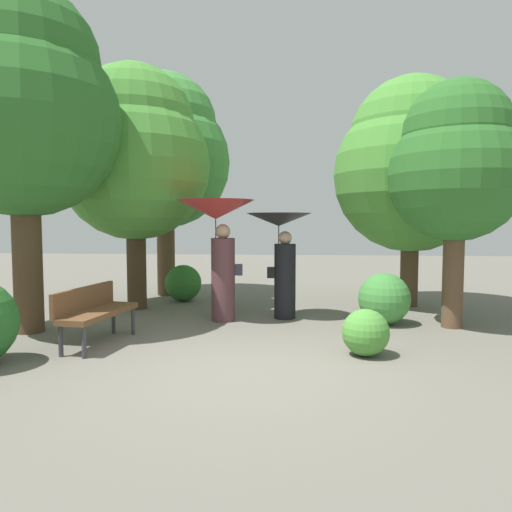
# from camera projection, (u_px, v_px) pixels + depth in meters

# --- Properties ---
(ground_plane) EXTENTS (40.00, 40.00, 0.00)m
(ground_plane) POSITION_uv_depth(u_px,v_px,m) (234.00, 367.00, 5.74)
(ground_plane) COLOR #6B665B
(person_left) EXTENTS (1.37, 1.37, 2.15)m
(person_left) POSITION_uv_depth(u_px,v_px,m) (218.00, 230.00, 8.37)
(person_left) COLOR #563338
(person_left) RESTS_ON ground
(person_right) EXTENTS (1.19, 1.19, 1.92)m
(person_right) POSITION_uv_depth(u_px,v_px,m) (281.00, 243.00, 8.61)
(person_right) COLOR black
(person_right) RESTS_ON ground
(park_bench) EXTENTS (0.70, 1.55, 0.83)m
(park_bench) POSITION_uv_depth(u_px,v_px,m) (94.00, 309.00, 6.80)
(park_bench) COLOR #38383D
(park_bench) RESTS_ON ground
(tree_near_left) EXTENTS (3.00, 3.00, 4.88)m
(tree_near_left) POSITION_uv_depth(u_px,v_px,m) (135.00, 152.00, 9.45)
(tree_near_left) COLOR #42301E
(tree_near_left) RESTS_ON ground
(tree_near_right) EXTENTS (3.19, 3.19, 4.75)m
(tree_near_right) POSITION_uv_depth(u_px,v_px,m) (412.00, 163.00, 9.78)
(tree_near_right) COLOR #4C3823
(tree_near_right) RESTS_ON ground
(tree_mid_left) EXTENTS (3.00, 3.00, 5.43)m
(tree_mid_left) POSITION_uv_depth(u_px,v_px,m) (22.00, 103.00, 7.36)
(tree_mid_left) COLOR #4C3823
(tree_mid_left) RESTS_ON ground
(tree_mid_right) EXTENTS (2.18, 2.18, 4.08)m
(tree_mid_right) POSITION_uv_depth(u_px,v_px,m) (456.00, 163.00, 7.76)
(tree_mid_right) COLOR brown
(tree_mid_right) RESTS_ON ground
(tree_far_back) EXTENTS (3.11, 3.11, 5.29)m
(tree_far_back) POSITION_uv_depth(u_px,v_px,m) (165.00, 151.00, 11.26)
(tree_far_back) COLOR brown
(tree_far_back) RESTS_ON ground
(bush_path_left) EXTENTS (0.89, 0.89, 0.89)m
(bush_path_left) POSITION_uv_depth(u_px,v_px,m) (384.00, 299.00, 8.16)
(bush_path_left) COLOR #428C3D
(bush_path_left) RESTS_ON ground
(bush_behind_bench) EXTENTS (0.62, 0.62, 0.62)m
(bush_behind_bench) POSITION_uv_depth(u_px,v_px,m) (366.00, 332.00, 6.23)
(bush_behind_bench) COLOR #4C9338
(bush_behind_bench) RESTS_ON ground
(bush_far_side) EXTENTS (0.81, 0.81, 0.81)m
(bush_far_side) POSITION_uv_depth(u_px,v_px,m) (183.00, 283.00, 10.57)
(bush_far_side) COLOR #2D6B28
(bush_far_side) RESTS_ON ground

